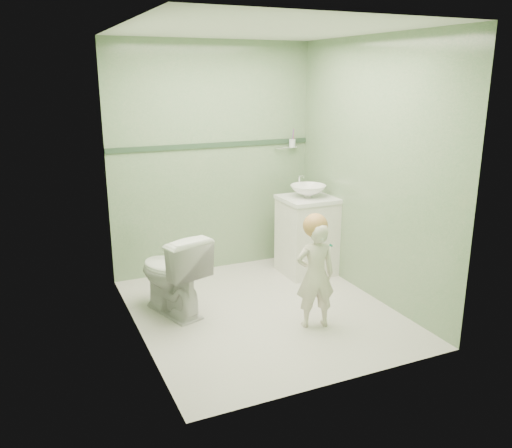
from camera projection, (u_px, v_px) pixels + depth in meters
name	position (u px, v px, depth m)	size (l,w,h in m)	color
ground	(263.00, 311.00, 4.76)	(2.50, 2.50, 0.00)	beige
room_shell	(263.00, 180.00, 4.43)	(2.50, 2.54, 2.40)	gray
trim_stripe	(213.00, 145.00, 5.47)	(2.20, 0.02, 0.05)	#2B4530
vanity	(307.00, 237.00, 5.59)	(0.52, 0.50, 0.80)	white
counter	(308.00, 199.00, 5.48)	(0.54, 0.52, 0.04)	white
basin	(308.00, 191.00, 5.46)	(0.37, 0.37, 0.13)	white
faucet	(300.00, 180.00, 5.60)	(0.03, 0.13, 0.18)	silver
cup_holder	(292.00, 143.00, 5.78)	(0.26, 0.07, 0.21)	silver
toilet	(172.00, 273.00, 4.64)	(0.42, 0.73, 0.75)	white
toddler	(315.00, 275.00, 4.37)	(0.33, 0.22, 0.91)	silver
hair_cap	(315.00, 226.00, 4.28)	(0.20, 0.20, 0.20)	#B58046
teal_toothbrush	(330.00, 245.00, 4.18)	(0.11, 0.14, 0.08)	#0E7F60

